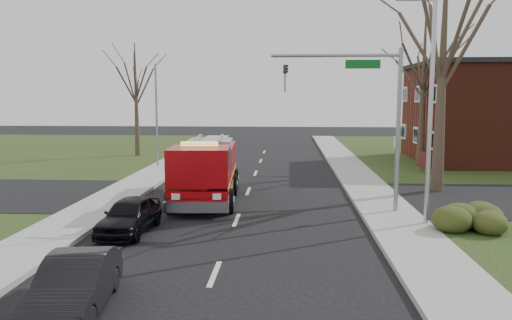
# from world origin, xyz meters

# --- Properties ---
(ground) EXTENTS (120.00, 120.00, 0.00)m
(ground) POSITION_xyz_m (0.00, 0.00, 0.00)
(ground) COLOR black
(ground) RESTS_ON ground
(sidewalk_right) EXTENTS (2.40, 80.00, 0.15)m
(sidewalk_right) POSITION_xyz_m (6.20, 0.00, 0.07)
(sidewalk_right) COLOR #9D9C97
(sidewalk_right) RESTS_ON ground
(sidewalk_left) EXTENTS (2.40, 80.00, 0.15)m
(sidewalk_left) POSITION_xyz_m (-6.20, 0.00, 0.07)
(sidewalk_left) COLOR #9D9C97
(sidewalk_left) RESTS_ON ground
(health_center_sign) EXTENTS (0.12, 2.00, 1.40)m
(health_center_sign) POSITION_xyz_m (10.50, 12.50, 0.88)
(health_center_sign) COLOR #4F1512
(health_center_sign) RESTS_ON ground
(hedge_corner) EXTENTS (2.80, 2.00, 0.90)m
(hedge_corner) POSITION_xyz_m (9.00, -1.00, 0.58)
(hedge_corner) COLOR #2E3513
(hedge_corner) RESTS_ON lawn_right
(bare_tree_near) EXTENTS (6.00, 6.00, 12.00)m
(bare_tree_near) POSITION_xyz_m (9.50, 6.00, 7.41)
(bare_tree_near) COLOR #3B2B23
(bare_tree_near) RESTS_ON ground
(bare_tree_far) EXTENTS (5.25, 5.25, 10.50)m
(bare_tree_far) POSITION_xyz_m (11.00, 15.00, 6.49)
(bare_tree_far) COLOR #3B2B23
(bare_tree_far) RESTS_ON ground
(bare_tree_left) EXTENTS (4.50, 4.50, 9.00)m
(bare_tree_left) POSITION_xyz_m (-10.00, 20.00, 5.56)
(bare_tree_left) COLOR #3B2B23
(bare_tree_left) RESTS_ON ground
(traffic_signal_mast) EXTENTS (5.29, 0.18, 6.80)m
(traffic_signal_mast) POSITION_xyz_m (5.21, 1.50, 4.71)
(traffic_signal_mast) COLOR gray
(traffic_signal_mast) RESTS_ON ground
(streetlight_pole) EXTENTS (1.48, 0.16, 8.40)m
(streetlight_pole) POSITION_xyz_m (7.14, -0.50, 4.55)
(streetlight_pole) COLOR #B7BABF
(streetlight_pole) RESTS_ON ground
(utility_pole_far) EXTENTS (0.14, 0.14, 7.00)m
(utility_pole_far) POSITION_xyz_m (-6.80, 14.00, 3.50)
(utility_pole_far) COLOR gray
(utility_pole_far) RESTS_ON ground
(fire_engine) EXTENTS (3.21, 7.58, 3.00)m
(fire_engine) POSITION_xyz_m (-1.80, 3.56, 1.36)
(fire_engine) COLOR #A1070D
(fire_engine) RESTS_ON ground
(parked_car_maroon) EXTENTS (1.70, 3.83, 1.28)m
(parked_car_maroon) POSITION_xyz_m (-3.64, -2.00, 0.64)
(parked_car_maroon) COLOR black
(parked_car_maroon) RESTS_ON ground
(parked_car_gray) EXTENTS (1.85, 4.05, 1.29)m
(parked_car_gray) POSITION_xyz_m (-2.80, -8.58, 0.64)
(parked_car_gray) COLOR black
(parked_car_gray) RESTS_ON ground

